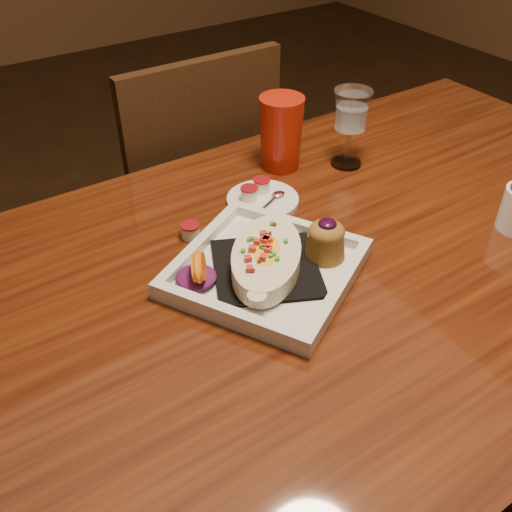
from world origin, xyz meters
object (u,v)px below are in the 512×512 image
chair_far (188,202)px  plate (272,261)px  table (345,289)px  goblet (351,115)px  saucer (261,198)px  red_tumbler (281,133)px

chair_far → plate: bearing=75.9°
table → plate: plate is taller
plate → goblet: bearing=2.7°
goblet → saucer: goblet is taller
saucer → goblet: bearing=5.8°
table → plate: (-0.15, 0.02, 0.12)m
table → plate: size_ratio=4.10×
saucer → red_tumbler: (0.11, 0.09, 0.07)m
plate → red_tumbler: red_tumbler is taller
goblet → red_tumbler: (-0.12, 0.07, -0.04)m
plate → saucer: size_ratio=2.62×
plate → saucer: (0.11, 0.19, -0.02)m
table → plate: bearing=173.1°
table → chair_far: 0.65m
chair_far → saucer: size_ratio=6.67×
table → red_tumbler: red_tumbler is taller
table → saucer: bearing=102.9°
table → chair_far: size_ratio=1.61×
chair_far → saucer: chair_far is taller
chair_far → goblet: 0.57m
table → saucer: (-0.05, 0.21, 0.11)m
red_tumbler → saucer: bearing=-140.0°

